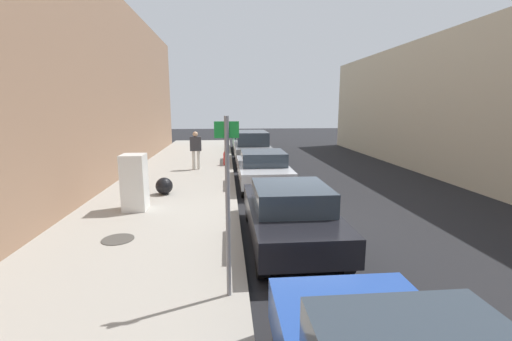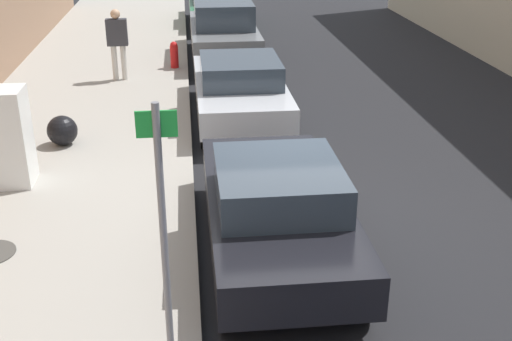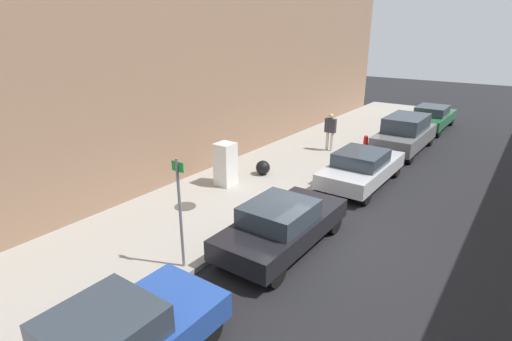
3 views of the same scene
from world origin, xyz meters
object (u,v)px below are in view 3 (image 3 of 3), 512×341
discarded_refrigerator (225,164)px  parked_sedan_green (432,117)px  pedestrian_walking_far (330,129)px  fire_hydrant (366,142)px  street_sign_post (180,209)px  parked_sedan_silver (362,167)px  parked_sedan_dark (282,224)px  trash_bag (263,168)px  parked_suv_gray (405,133)px

discarded_refrigerator → parked_sedan_green: (4.02, 14.16, -0.21)m
pedestrian_walking_far → fire_hydrant: bearing=-92.7°
street_sign_post → parked_sedan_silver: (1.39, 8.03, -0.98)m
fire_hydrant → parked_sedan_dark: bearing=-81.7°
street_sign_post → parked_sedan_dark: size_ratio=0.65×
street_sign_post → parked_sedan_dark: bearing=59.3°
trash_bag → parked_sedan_silver: (3.51, 1.52, 0.30)m
discarded_refrigerator → pedestrian_walking_far: size_ratio=0.90×
discarded_refrigerator → parked_sedan_dark: (4.02, -2.48, -0.23)m
street_sign_post → parked_sedan_dark: (1.39, 2.34, -0.99)m
discarded_refrigerator → fire_hydrant: 7.85m
fire_hydrant → trash_bag: fire_hydrant is taller
pedestrian_walking_far → parked_sedan_green: bearing=-61.0°
trash_bag → parked_suv_gray: size_ratio=0.12×
fire_hydrant → pedestrian_walking_far: (-1.38, -1.10, 0.68)m
parked_sedan_dark → parked_sedan_green: size_ratio=0.91×
parked_sedan_dark → parked_suv_gray: 11.20m
parked_sedan_dark → street_sign_post: bearing=-120.7°
street_sign_post → parked_sedan_silver: street_sign_post is taller
fire_hydrant → pedestrian_walking_far: pedestrian_walking_far is taller
fire_hydrant → parked_sedan_dark: (1.43, -9.87, 0.20)m
discarded_refrigerator → parked_sedan_silver: (4.02, 3.22, -0.22)m
fire_hydrant → parked_sedan_green: (1.43, 6.77, 0.23)m
parked_sedan_dark → parked_suv_gray: bearing=90.0°
discarded_refrigerator → pedestrian_walking_far: pedestrian_walking_far is taller
parked_sedan_green → discarded_refrigerator: bearing=-105.8°
pedestrian_walking_far → discarded_refrigerator: bearing=127.8°
parked_sedan_green → parked_suv_gray: bearing=-90.0°
discarded_refrigerator → parked_sedan_silver: bearing=38.7°
pedestrian_walking_far → street_sign_post: bearing=146.0°
fire_hydrant → parked_suv_gray: parked_suv_gray is taller
pedestrian_walking_far → parked_suv_gray: size_ratio=0.37×
parked_sedan_dark → parked_sedan_green: bearing=90.0°
trash_bag → parked_sedan_silver: bearing=23.4°
pedestrian_walking_far → parked_sedan_silver: size_ratio=0.40×
street_sign_post → trash_bag: 6.97m
street_sign_post → parked_sedan_green: size_ratio=0.59×
parked_sedan_dark → parked_sedan_silver: 5.69m
parked_sedan_dark → parked_sedan_silver: bearing=90.0°
discarded_refrigerator → parked_suv_gray: 9.60m
fire_hydrant → parked_sedan_dark: 9.98m
pedestrian_walking_far → parked_suv_gray: 3.72m
fire_hydrant → pedestrian_walking_far: bearing=-141.4°
pedestrian_walking_far → parked_sedan_green: (2.81, 7.87, -0.46)m
parked_sedan_green → fire_hydrant: bearing=-102.0°
pedestrian_walking_far → parked_sedan_dark: pedestrian_walking_far is taller
pedestrian_walking_far → parked_sedan_green: pedestrian_walking_far is taller
pedestrian_walking_far → parked_sedan_dark: bearing=156.5°
street_sign_post → fire_hydrant: bearing=90.2°
discarded_refrigerator → parked_sedan_green: 14.72m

